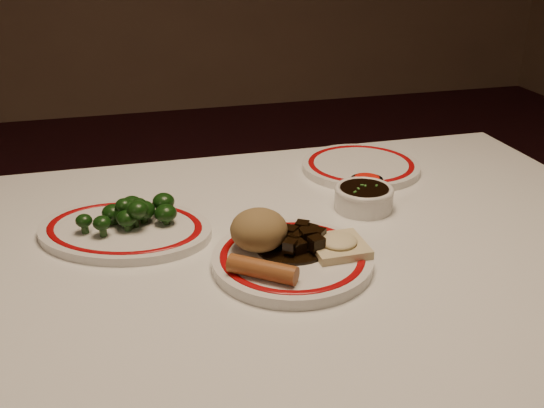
{
  "coord_description": "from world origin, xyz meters",
  "views": [
    {
      "loc": [
        -0.29,
        -0.82,
        1.22
      ],
      "look_at": [
        -0.05,
        0.06,
        0.8
      ],
      "focal_mm": 40.0,
      "sensor_mm": 36.0,
      "label": 1
    }
  ],
  "objects_px": {
    "main_plate": "(292,259)",
    "broccoli_pile": "(133,212)",
    "spring_roll": "(262,269)",
    "stirfry_heap": "(295,239)",
    "soy_bowl": "(364,198)",
    "fried_wonton": "(338,244)",
    "rice_mound": "(259,230)",
    "broccoli_plate": "(125,230)",
    "dining_table": "(312,292)"
  },
  "relations": [
    {
      "from": "rice_mound",
      "to": "main_plate",
      "type": "bearing_deg",
      "value": -37.79
    },
    {
      "from": "main_plate",
      "to": "broccoli_plate",
      "type": "distance_m",
      "value": 0.3
    },
    {
      "from": "dining_table",
      "to": "fried_wonton",
      "type": "height_order",
      "value": "fried_wonton"
    },
    {
      "from": "rice_mound",
      "to": "broccoli_pile",
      "type": "xyz_separation_m",
      "value": [
        -0.18,
        0.14,
        -0.01
      ]
    },
    {
      "from": "dining_table",
      "to": "broccoli_plate",
      "type": "height_order",
      "value": "broccoli_plate"
    },
    {
      "from": "broccoli_pile",
      "to": "soy_bowl",
      "type": "bearing_deg",
      "value": -1.65
    },
    {
      "from": "stirfry_heap",
      "to": "soy_bowl",
      "type": "relative_size",
      "value": 1.12
    },
    {
      "from": "broccoli_pile",
      "to": "spring_roll",
      "type": "bearing_deg",
      "value": -53.56
    },
    {
      "from": "rice_mound",
      "to": "broccoli_pile",
      "type": "distance_m",
      "value": 0.23
    },
    {
      "from": "broccoli_pile",
      "to": "soy_bowl",
      "type": "height_order",
      "value": "broccoli_pile"
    },
    {
      "from": "dining_table",
      "to": "soy_bowl",
      "type": "height_order",
      "value": "soy_bowl"
    },
    {
      "from": "soy_bowl",
      "to": "dining_table",
      "type": "bearing_deg",
      "value": -140.9
    },
    {
      "from": "broccoli_plate",
      "to": "soy_bowl",
      "type": "height_order",
      "value": "soy_bowl"
    },
    {
      "from": "rice_mound",
      "to": "spring_roll",
      "type": "bearing_deg",
      "value": -100.61
    },
    {
      "from": "stirfry_heap",
      "to": "soy_bowl",
      "type": "xyz_separation_m",
      "value": [
        0.17,
        0.14,
        -0.01
      ]
    },
    {
      "from": "soy_bowl",
      "to": "main_plate",
      "type": "bearing_deg",
      "value": -138.69
    },
    {
      "from": "spring_roll",
      "to": "soy_bowl",
      "type": "bearing_deg",
      "value": -11.85
    },
    {
      "from": "rice_mound",
      "to": "soy_bowl",
      "type": "relative_size",
      "value": 0.84
    },
    {
      "from": "spring_roll",
      "to": "broccoli_pile",
      "type": "bearing_deg",
      "value": 73.37
    },
    {
      "from": "main_plate",
      "to": "fried_wonton",
      "type": "xyz_separation_m",
      "value": [
        0.07,
        -0.0,
        0.02
      ]
    },
    {
      "from": "spring_roll",
      "to": "main_plate",
      "type": "bearing_deg",
      "value": -12.11
    },
    {
      "from": "broccoli_pile",
      "to": "rice_mound",
      "type": "bearing_deg",
      "value": -37.45
    },
    {
      "from": "dining_table",
      "to": "broccoli_pile",
      "type": "relative_size",
      "value": 7.29
    },
    {
      "from": "broccoli_pile",
      "to": "broccoli_plate",
      "type": "bearing_deg",
      "value": -164.2
    },
    {
      "from": "spring_roll",
      "to": "soy_bowl",
      "type": "relative_size",
      "value": 0.96
    },
    {
      "from": "stirfry_heap",
      "to": "broccoli_pile",
      "type": "distance_m",
      "value": 0.28
    },
    {
      "from": "rice_mound",
      "to": "broccoli_plate",
      "type": "distance_m",
      "value": 0.24
    },
    {
      "from": "spring_roll",
      "to": "broccoli_pile",
      "type": "height_order",
      "value": "broccoli_pile"
    },
    {
      "from": "rice_mound",
      "to": "soy_bowl",
      "type": "bearing_deg",
      "value": 29.33
    },
    {
      "from": "soy_bowl",
      "to": "fried_wonton",
      "type": "bearing_deg",
      "value": -123.95
    },
    {
      "from": "broccoli_pile",
      "to": "stirfry_heap",
      "type": "bearing_deg",
      "value": -31.61
    },
    {
      "from": "dining_table",
      "to": "soy_bowl",
      "type": "distance_m",
      "value": 0.2
    },
    {
      "from": "rice_mound",
      "to": "broccoli_plate",
      "type": "height_order",
      "value": "rice_mound"
    },
    {
      "from": "main_plate",
      "to": "spring_roll",
      "type": "distance_m",
      "value": 0.08
    },
    {
      "from": "dining_table",
      "to": "spring_roll",
      "type": "bearing_deg",
      "value": -136.44
    },
    {
      "from": "broccoli_plate",
      "to": "broccoli_pile",
      "type": "distance_m",
      "value": 0.03
    },
    {
      "from": "dining_table",
      "to": "broccoli_plate",
      "type": "relative_size",
      "value": 3.35
    },
    {
      "from": "fried_wonton",
      "to": "broccoli_pile",
      "type": "distance_m",
      "value": 0.35
    },
    {
      "from": "fried_wonton",
      "to": "stirfry_heap",
      "type": "height_order",
      "value": "stirfry_heap"
    },
    {
      "from": "main_plate",
      "to": "broccoli_pile",
      "type": "bearing_deg",
      "value": 142.49
    },
    {
      "from": "main_plate",
      "to": "broccoli_plate",
      "type": "bearing_deg",
      "value": 145.05
    },
    {
      "from": "main_plate",
      "to": "broccoli_pile",
      "type": "distance_m",
      "value": 0.29
    },
    {
      "from": "broccoli_plate",
      "to": "soy_bowl",
      "type": "bearing_deg",
      "value": -0.99
    },
    {
      "from": "main_plate",
      "to": "spring_roll",
      "type": "bearing_deg",
      "value": -139.04
    },
    {
      "from": "fried_wonton",
      "to": "stirfry_heap",
      "type": "xyz_separation_m",
      "value": [
        -0.06,
        0.03,
        0.0
      ]
    },
    {
      "from": "dining_table",
      "to": "fried_wonton",
      "type": "relative_size",
      "value": 14.35
    },
    {
      "from": "soy_bowl",
      "to": "rice_mound",
      "type": "bearing_deg",
      "value": -150.67
    },
    {
      "from": "spring_roll",
      "to": "stirfry_heap",
      "type": "height_order",
      "value": "stirfry_heap"
    },
    {
      "from": "stirfry_heap",
      "to": "rice_mound",
      "type": "bearing_deg",
      "value": 172.67
    },
    {
      "from": "main_plate",
      "to": "stirfry_heap",
      "type": "distance_m",
      "value": 0.04
    }
  ]
}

